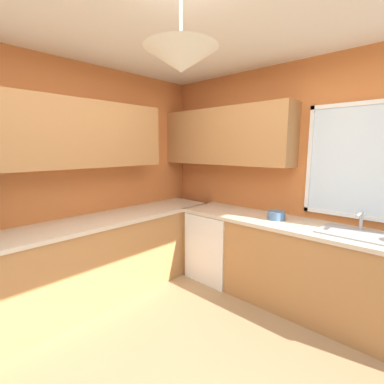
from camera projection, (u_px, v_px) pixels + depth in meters
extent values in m
cube|color=#D17238|center=(300.00, 181.00, 3.08)|extent=(3.78, 0.06, 2.58)
cube|color=#D17238|center=(61.00, 182.00, 2.98)|extent=(0.06, 3.81, 2.58)
cube|color=silver|center=(370.00, 162.00, 2.57)|extent=(1.07, 0.02, 1.04)
cube|color=white|center=(376.00, 102.00, 2.48)|extent=(1.15, 0.04, 0.04)
cube|color=white|center=(364.00, 217.00, 2.65)|extent=(1.15, 0.04, 0.04)
cube|color=white|center=(310.00, 160.00, 2.94)|extent=(0.04, 0.04, 1.12)
cube|color=#AD7542|center=(44.00, 133.00, 2.63)|extent=(0.32, 2.58, 0.70)
cube|color=#AD7542|center=(224.00, 137.00, 3.49)|extent=(1.81, 0.32, 0.70)
cylinder|color=#B7B7BC|center=(181.00, 14.00, 1.55)|extent=(0.02, 0.02, 0.35)
cone|color=silver|center=(181.00, 60.00, 1.59)|extent=(0.44, 0.44, 0.14)
cube|color=#AD7542|center=(81.00, 266.00, 2.89)|extent=(0.62, 3.39, 0.85)
cube|color=beige|center=(78.00, 225.00, 2.82)|extent=(0.65, 3.42, 0.04)
cube|color=#AD7542|center=(302.00, 268.00, 2.83)|extent=(2.84, 0.62, 0.85)
cube|color=beige|center=(304.00, 227.00, 2.76)|extent=(2.87, 0.65, 0.04)
cube|color=white|center=(218.00, 245.00, 3.53)|extent=(0.60, 0.60, 0.85)
cube|color=#9EA0A5|center=(356.00, 234.00, 2.45)|extent=(0.60, 0.40, 0.02)
cylinder|color=#B7B7BC|center=(361.00, 221.00, 2.55)|extent=(0.03, 0.03, 0.18)
cylinder|color=#B7B7BC|center=(359.00, 214.00, 2.47)|extent=(0.02, 0.20, 0.02)
cylinder|color=#4C7099|center=(276.00, 215.00, 2.96)|extent=(0.19, 0.19, 0.09)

